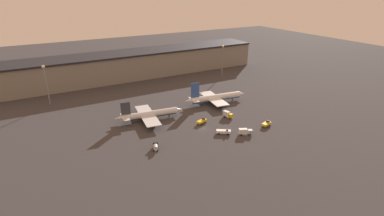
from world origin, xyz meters
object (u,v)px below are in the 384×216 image
service_vehicle_3 (155,146)px  airplane_1 (215,98)px  service_vehicle_0 (224,131)px  service_vehicle_4 (228,114)px  airplane_0 (149,114)px  service_vehicle_2 (266,124)px  service_vehicle_5 (202,121)px  service_vehicle_1 (245,131)px

service_vehicle_3 → airplane_1: bearing=-36.3°
service_vehicle_0 → service_vehicle_3: (-34.75, 2.40, 0.33)m
service_vehicle_4 → airplane_1: bearing=147.9°
service_vehicle_0 → service_vehicle_3: service_vehicle_3 is taller
service_vehicle_0 → service_vehicle_3: 34.83m
airplane_0 → service_vehicle_2: 61.60m
service_vehicle_2 → airplane_0: bearing=127.5°
service_vehicle_0 → service_vehicle_2: 24.33m
service_vehicle_2 → service_vehicle_5: size_ratio=0.91×
service_vehicle_2 → service_vehicle_5: 33.22m
airplane_1 → service_vehicle_4: (-6.27, -21.86, -1.43)m
airplane_1 → service_vehicle_3: bearing=-140.0°
service_vehicle_5 → service_vehicle_2: bearing=-53.6°
service_vehicle_1 → service_vehicle_4: size_ratio=1.13×
airplane_0 → service_vehicle_0: bearing=-45.0°
service_vehicle_3 → service_vehicle_0: bearing=-72.8°
service_vehicle_0 → airplane_1: bearing=96.6°
airplane_1 → airplane_0: bearing=-167.7°
airplane_1 → service_vehicle_5: 31.13m
airplane_1 → service_vehicle_0: (-19.23, -36.82, -2.05)m
airplane_1 → service_vehicle_0: 41.59m
service_vehicle_0 → airplane_0: bearing=161.7°
service_vehicle_0 → service_vehicle_3: size_ratio=1.42×
service_vehicle_3 → service_vehicle_1: bearing=-79.6°
service_vehicle_3 → airplane_0: bearing=4.2°
airplane_1 → service_vehicle_1: size_ratio=6.04×
service_vehicle_5 → service_vehicle_1: bearing=-79.9°
service_vehicle_2 → service_vehicle_3: service_vehicle_3 is taller
service_vehicle_1 → airplane_0: bearing=156.9°
service_vehicle_3 → service_vehicle_5: 34.09m
service_vehicle_1 → service_vehicle_5: 24.09m
service_vehicle_3 → service_vehicle_4: bearing=-54.1°
service_vehicle_1 → service_vehicle_3: (-43.14, 8.17, -0.17)m
airplane_0 → service_vehicle_4: (38.35, -18.09, -1.19)m
service_vehicle_1 → service_vehicle_3: size_ratio=1.33×
service_vehicle_2 → service_vehicle_3: 59.12m
airplane_0 → airplane_1: 44.78m
service_vehicle_0 → service_vehicle_4: size_ratio=1.20×
airplane_0 → service_vehicle_2: size_ratio=6.33×
airplane_1 → service_vehicle_1: 43.98m
airplane_0 → service_vehicle_5: (22.19, -17.71, -1.82)m
service_vehicle_3 → service_vehicle_5: size_ratio=0.78×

